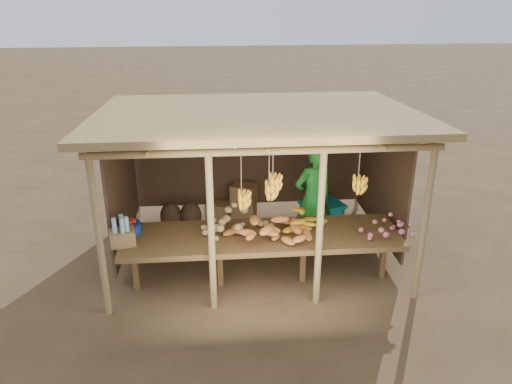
{
  "coord_description": "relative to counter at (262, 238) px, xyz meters",
  "views": [
    {
      "loc": [
        -0.62,
        -7.18,
        4.05
      ],
      "look_at": [
        0.0,
        0.0,
        1.05
      ],
      "focal_mm": 35.0,
      "sensor_mm": 36.0,
      "label": 1
    }
  ],
  "objects": [
    {
      "name": "onion_heap",
      "position": [
        1.77,
        -0.17,
        0.24
      ],
      "size": [
        0.89,
        0.7,
        0.35
      ],
      "primitive_type": null,
      "rotation": [
        0.0,
        0.0,
        -0.35
      ],
      "color": "#C35F6C",
      "rests_on": "counter"
    },
    {
      "name": "tarp_crate",
      "position": [
        1.18,
        1.44,
        -0.42
      ],
      "size": [
        0.81,
        0.75,
        0.79
      ],
      "color": "brown",
      "rests_on": "ground"
    },
    {
      "name": "vendor",
      "position": [
        0.91,
        0.94,
        0.17
      ],
      "size": [
        0.77,
        0.62,
        1.81
      ],
      "primitive_type": "imported",
      "rotation": [
        0.0,
        0.0,
        3.47
      ],
      "color": "#1B7D26",
      "rests_on": "ground"
    },
    {
      "name": "bottle_box",
      "position": [
        -1.9,
        -0.13,
        0.22
      ],
      "size": [
        0.38,
        0.33,
        0.42
      ],
      "color": "olive",
      "rests_on": "counter"
    },
    {
      "name": "ground",
      "position": [
        -0.0,
        0.95,
        -0.74
      ],
      "size": [
        60.0,
        60.0,
        0.0
      ],
      "primitive_type": "plane",
      "color": "brown",
      "rests_on": "ground"
    },
    {
      "name": "potato_heap",
      "position": [
        -0.35,
        0.02,
        0.24
      ],
      "size": [
        1.14,
        0.92,
        0.37
      ],
      "primitive_type": null,
      "rotation": [
        0.0,
        0.0,
        -0.37
      ],
      "color": "#9D8551",
      "rests_on": "counter"
    },
    {
      "name": "tomato_basin",
      "position": [
        -1.9,
        0.21,
        0.15
      ],
      "size": [
        0.4,
        0.4,
        0.21
      ],
      "rotation": [
        0.0,
        0.0,
        0.35
      ],
      "color": "navy",
      "rests_on": "counter"
    },
    {
      "name": "burlap_sacks",
      "position": [
        -1.27,
        2.0,
        -0.51
      ],
      "size": [
        0.75,
        0.39,
        0.53
      ],
      "color": "#4E3624",
      "rests_on": "ground"
    },
    {
      "name": "carton_stack",
      "position": [
        -0.28,
        2.15,
        -0.44
      ],
      "size": [
        0.98,
        0.47,
        0.68
      ],
      "color": "olive",
      "rests_on": "ground"
    },
    {
      "name": "banana_pile",
      "position": [
        0.6,
        0.19,
        0.24
      ],
      "size": [
        0.72,
        0.48,
        0.35
      ],
      "primitive_type": null,
      "rotation": [
        0.0,
        0.0,
        0.11
      ],
      "color": "gold",
      "rests_on": "counter"
    },
    {
      "name": "counter",
      "position": [
        0.0,
        0.0,
        0.0
      ],
      "size": [
        3.9,
        1.05,
        0.8
      ],
      "color": "brown",
      "rests_on": "ground"
    },
    {
      "name": "sweet_potato_heap",
      "position": [
        0.07,
        -0.13,
        0.24
      ],
      "size": [
        1.18,
        0.8,
        0.36
      ],
      "primitive_type": null,
      "rotation": [
        0.0,
        0.0,
        0.12
      ],
      "color": "#C37232",
      "rests_on": "counter"
    },
    {
      "name": "stall_structure",
      "position": [
        0.04,
        0.98,
        1.18
      ],
      "size": [
        4.7,
        3.5,
        2.43
      ],
      "color": "#977D4E",
      "rests_on": "ground"
    }
  ]
}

